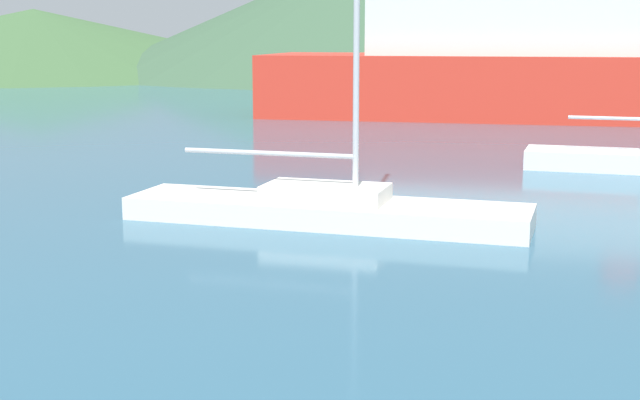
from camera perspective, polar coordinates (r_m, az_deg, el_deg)
name	(u,v)px	position (r m, az deg, el deg)	size (l,w,h in m)	color
sailboat_inner	(326,205)	(17.68, 0.39, -0.33)	(8.24, 2.97, 9.65)	white
ferry_distant	(633,62)	(41.56, 19.39, 8.35)	(32.81, 8.92, 7.32)	red
hill_west	(35,41)	(92.95, -17.79, 9.69)	(55.27, 55.27, 6.10)	#3D6038
hill_central	(379,10)	(85.69, 3.82, 12.04)	(55.07, 55.07, 11.79)	#38563D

